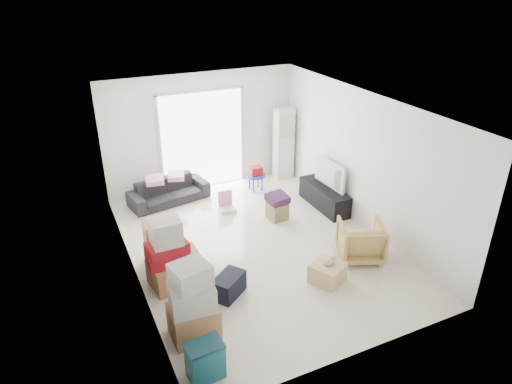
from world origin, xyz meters
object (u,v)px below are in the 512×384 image
object	(u,v)px
ac_tower	(283,144)
kids_table	(256,174)
tv_console	(324,197)
armchair	(361,239)
wood_crate	(327,273)
television	(325,184)
storage_bins	(205,360)
sofa	(168,188)
ottoman	(277,211)

from	to	relation	value
ac_tower	kids_table	distance (m)	1.13
ac_tower	tv_console	world-z (taller)	ac_tower
armchair	ac_tower	bearing A→B (deg)	-73.71
kids_table	wood_crate	bearing A→B (deg)	-96.38
armchair	kids_table	size ratio (longest dim) A/B	1.31
television	ac_tower	bearing A→B (deg)	-0.53
tv_console	wood_crate	distance (m)	2.69
ac_tower	kids_table	size ratio (longest dim) A/B	2.98
tv_console	wood_crate	xyz separation A→B (m)	(-1.40, -2.29, -0.08)
television	wood_crate	world-z (taller)	television
armchair	storage_bins	size ratio (longest dim) A/B	1.45
tv_console	television	xyz separation A→B (m)	(0.00, 0.00, 0.31)
ac_tower	television	world-z (taller)	ac_tower
sofa	kids_table	bearing A→B (deg)	-18.12
tv_console	storage_bins	world-z (taller)	storage_bins
armchair	ottoman	xyz separation A→B (m)	(-0.69, 1.90, -0.20)
tv_console	kids_table	distance (m)	1.73
sofa	armchair	xyz separation A→B (m)	(2.52, -3.61, 0.04)
tv_console	armchair	distance (m)	2.01
ac_tower	kids_table	xyz separation A→B (m)	(-0.94, -0.41, -0.46)
television	kids_table	xyz separation A→B (m)	(-0.99, 1.41, -0.13)
television	wood_crate	xyz separation A→B (m)	(-1.40, -2.29, -0.38)
ottoman	kids_table	xyz separation A→B (m)	(0.19, 1.45, 0.23)
ac_tower	armchair	xyz separation A→B (m)	(-0.44, -3.76, -0.49)
sofa	television	bearing A→B (deg)	-39.76
kids_table	storage_bins	bearing A→B (deg)	-121.59
ottoman	sofa	bearing A→B (deg)	136.86
television	sofa	world-z (taller)	sofa
tv_console	wood_crate	size ratio (longest dim) A/B	2.93
ottoman	kids_table	distance (m)	1.48
armchair	kids_table	xyz separation A→B (m)	(-0.50, 3.35, 0.03)
storage_bins	ottoman	bearing A→B (deg)	50.29
television	sofa	xyz separation A→B (m)	(-3.01, 1.67, -0.20)
armchair	ottoman	distance (m)	2.03
armchair	storage_bins	distance (m)	3.68
tv_console	storage_bins	bearing A→B (deg)	-139.57
television	armchair	xyz separation A→B (m)	(-0.49, -1.94, -0.16)
television	storage_bins	bearing A→B (deg)	128.32
tv_console	kids_table	xyz separation A→B (m)	(-0.99, 1.41, 0.17)
ac_tower	armchair	bearing A→B (deg)	-96.67
ac_tower	wood_crate	distance (m)	4.39
tv_console	wood_crate	world-z (taller)	tv_console
ac_tower	tv_console	size ratio (longest dim) A/B	1.22
tv_console	television	bearing A→B (deg)	0.00
tv_console	storage_bins	size ratio (longest dim) A/B	2.68
ottoman	wood_crate	xyz separation A→B (m)	(-0.23, -2.25, -0.02)
wood_crate	ac_tower	bearing A→B (deg)	71.77
sofa	ottoman	size ratio (longest dim) A/B	4.82
armchair	storage_bins	xyz separation A→B (m)	(-3.41, -1.38, -0.12)
ottoman	armchair	bearing A→B (deg)	-70.11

